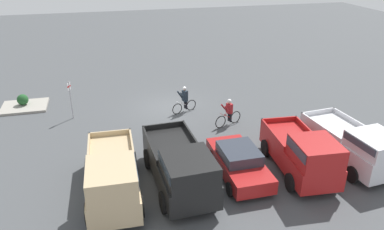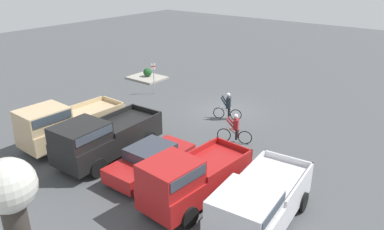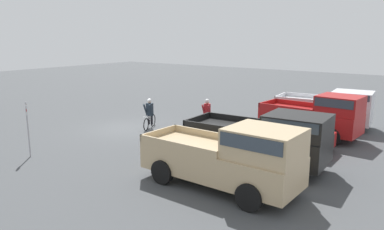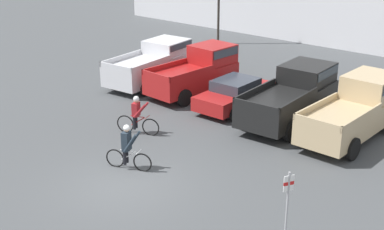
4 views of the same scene
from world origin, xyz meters
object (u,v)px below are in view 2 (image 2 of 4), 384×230
pickup_truck_2 (102,137)px  shrub (148,72)px  pickup_truck_0 (258,204)px  fire_lane_sign (154,75)px  pickup_truck_3 (65,123)px  sedan_0 (151,160)px  cyclist_0 (228,106)px  pickup_truck_1 (190,178)px  cyclist_1 (235,128)px

pickup_truck_2 → shrub: (7.99, -11.29, -0.67)m
pickup_truck_0 → fire_lane_sign: bearing=-33.4°
pickup_truck_3 → sedan_0: bearing=-174.5°
pickup_truck_2 → shrub: size_ratio=8.00×
cyclist_0 → shrub: bearing=-18.4°
sedan_0 → shrub: 15.30m
pickup_truck_1 → pickup_truck_2: size_ratio=0.89×
pickup_truck_1 → shrub: (13.53, -11.57, -0.66)m
cyclist_1 → shrub: bearing=-25.7°
pickup_truck_0 → sedan_0: size_ratio=1.23×
cyclist_0 → fire_lane_sign: fire_lane_sign is taller
pickup_truck_0 → pickup_truck_3: pickup_truck_3 is taller
pickup_truck_2 → pickup_truck_3: pickup_truck_3 is taller
pickup_truck_3 → cyclist_1: pickup_truck_3 is taller
pickup_truck_2 → shrub: bearing=-54.7°
pickup_truck_0 → cyclist_1: (4.35, -5.51, -0.28)m
sedan_0 → cyclist_0: cyclist_0 is taller
shrub → pickup_truck_3: bearing=114.3°
pickup_truck_1 → cyclist_1: bearing=-75.6°
pickup_truck_0 → fire_lane_sign: size_ratio=2.23×
fire_lane_sign → pickup_truck_0: bearing=146.6°
pickup_truck_3 → pickup_truck_2: bearing=-177.7°
pickup_truck_0 → pickup_truck_1: bearing=5.0°
cyclist_1 → pickup_truck_1: bearing=104.4°
pickup_truck_3 → fire_lane_sign: (1.95, -8.80, 0.24)m
pickup_truck_1 → pickup_truck_3: pickup_truck_3 is taller
fire_lane_sign → shrub: size_ratio=3.37×
cyclist_1 → sedan_0: bearing=75.7°
pickup_truck_0 → cyclist_0: pickup_truck_0 is taller
sedan_0 → cyclist_1: (-1.29, -5.07, 0.11)m
pickup_truck_1 → pickup_truck_0: bearing=-175.0°
sedan_0 → pickup_truck_3: pickup_truck_3 is taller
pickup_truck_3 → shrub: size_ratio=7.90×
pickup_truck_0 → shrub: pickup_truck_0 is taller
pickup_truck_0 → cyclist_1: size_ratio=2.98×
pickup_truck_2 → fire_lane_sign: 9.93m
cyclist_0 → cyclist_1: cyclist_0 is taller
cyclist_0 → pickup_truck_3: bearing=59.0°
pickup_truck_2 → cyclist_0: size_ratio=3.30×
pickup_truck_0 → pickup_truck_3: bearing=0.5°
sedan_0 → cyclist_1: size_ratio=2.42×
pickup_truck_1 → shrub: size_ratio=7.14×
sedan_0 → cyclist_0: 7.59m
pickup_truck_1 → pickup_truck_3: (8.38, -0.16, 0.03)m
pickup_truck_0 → pickup_truck_1: size_ratio=1.05×
cyclist_0 → fire_lane_sign: (6.80, -0.72, 0.60)m
pickup_truck_0 → cyclist_0: bearing=-51.3°
cyclist_0 → fire_lane_sign: bearing=-6.0°
pickup_truck_2 → pickup_truck_0: bearing=179.8°
pickup_truck_2 → cyclist_1: 6.84m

